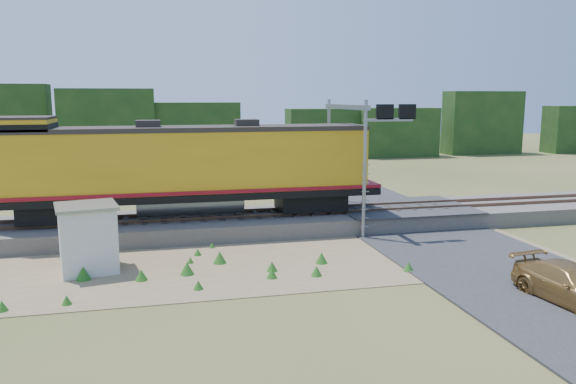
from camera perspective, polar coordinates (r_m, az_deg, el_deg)
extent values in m
plane|color=#475123|center=(22.79, 1.66, -7.19)|extent=(140.00, 140.00, 0.00)
cube|color=slate|center=(28.34, -1.46, -3.01)|extent=(70.00, 5.00, 0.80)
cube|color=brown|center=(27.55, -1.16, -2.35)|extent=(70.00, 0.10, 0.16)
cube|color=brown|center=(28.94, -1.76, -1.78)|extent=(70.00, 0.10, 0.16)
cube|color=#8C7754|center=(22.85, -3.55, -7.13)|extent=(26.00, 8.00, 0.03)
cube|color=#38383A|center=(30.43, 11.55, -1.50)|extent=(7.00, 5.20, 0.06)
cube|color=#38383A|center=(45.37, 3.06, 1.29)|extent=(7.00, 24.00, 0.08)
cube|color=#153714|center=(59.44, -7.84, 6.29)|extent=(36.00, 3.00, 6.50)
cube|color=#153714|center=(74.74, 24.54, 5.99)|extent=(50.00, 3.00, 6.00)
cube|color=black|center=(27.94, -22.27, -1.87)|extent=(3.34, 2.13, 0.83)
cube|color=black|center=(28.59, 2.29, -0.90)|extent=(3.34, 2.13, 0.83)
cube|color=black|center=(27.52, -9.88, -0.22)|extent=(18.54, 2.78, 0.33)
cylinder|color=gray|center=(27.59, -9.85, -1.13)|extent=(5.10, 1.11, 1.11)
cube|color=gold|center=(27.29, -9.97, 3.10)|extent=(17.15, 2.69, 2.87)
cube|color=maroon|center=(27.47, -9.89, 0.35)|extent=(18.54, 2.83, 0.17)
cube|color=#28231E|center=(27.16, -10.07, 6.35)|extent=(17.15, 2.73, 0.22)
cube|color=gold|center=(27.70, -25.26, 6.08)|extent=(2.41, 2.69, 0.65)
cube|color=#28231E|center=(27.69, -25.31, 6.83)|extent=(2.41, 2.73, 0.11)
cube|color=black|center=(27.70, -25.25, 5.99)|extent=(2.46, 2.73, 0.32)
cube|color=#28231E|center=(27.11, -14.02, 6.65)|extent=(1.11, 0.93, 0.42)
cube|color=#28231E|center=(27.45, -4.24, 6.94)|extent=(1.11, 0.93, 0.42)
cube|color=silver|center=(22.71, -19.66, -4.57)|extent=(2.34, 2.34, 2.49)
cube|color=gray|center=(22.44, -19.85, -1.35)|extent=(2.57, 2.57, 0.12)
cylinder|color=gray|center=(26.24, 7.78, 2.19)|extent=(0.17, 0.17, 6.48)
cylinder|color=gray|center=(31.49, 4.13, 3.48)|extent=(0.17, 0.17, 6.48)
cube|color=gray|center=(28.66, 5.89, 8.61)|extent=(0.23, 6.20, 0.23)
cube|color=gray|center=(26.47, 10.16, 7.23)|extent=(2.41, 0.14, 0.14)
cube|color=black|center=(26.38, 9.81, 8.03)|extent=(0.83, 0.14, 0.69)
cube|color=black|center=(26.83, 12.01, 7.99)|extent=(0.83, 0.14, 0.69)
imported|color=#A3793C|center=(20.42, 26.97, -8.44)|extent=(2.24, 4.49, 1.25)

